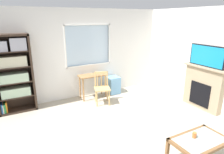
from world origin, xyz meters
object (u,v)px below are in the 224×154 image
(desk_under_window, at_px, (93,79))
(bookshelf, at_px, (13,71))
(coffee_table, at_px, (199,143))
(sippy_cup, at_px, (194,135))
(wooden_chair, at_px, (102,88))
(tv, at_px, (207,56))
(plastic_drawer_unit, at_px, (113,85))
(fireplace, at_px, (203,87))

(desk_under_window, bearing_deg, bookshelf, 177.00)
(coffee_table, distance_m, sippy_cup, 0.15)
(wooden_chair, bearing_deg, bookshelf, 163.67)
(coffee_table, bearing_deg, tv, 37.34)
(coffee_table, height_order, sippy_cup, sippy_cup)
(coffee_table, bearing_deg, bookshelf, 125.51)
(bookshelf, relative_size, tv, 2.06)
(plastic_drawer_unit, relative_size, sippy_cup, 5.94)
(plastic_drawer_unit, xyz_separation_m, sippy_cup, (-0.31, -3.38, 0.22))
(plastic_drawer_unit, relative_size, coffee_table, 0.58)
(bookshelf, xyz_separation_m, coffee_table, (2.51, -3.52, -0.68))
(desk_under_window, xyz_separation_m, fireplace, (2.28, -2.02, 0.00))
(sippy_cup, bearing_deg, plastic_drawer_unit, 84.69)
(fireplace, relative_size, sippy_cup, 12.88)
(wooden_chair, distance_m, coffee_table, 2.92)
(bookshelf, height_order, wooden_chair, bookshelf)
(tv, relative_size, sippy_cup, 10.64)
(fireplace, bearing_deg, coffee_table, -142.93)
(bookshelf, relative_size, sippy_cup, 21.87)
(tv, bearing_deg, bookshelf, 153.80)
(tv, bearing_deg, coffee_table, -142.66)
(wooden_chair, height_order, fireplace, fireplace)
(tv, height_order, sippy_cup, tv)
(wooden_chair, bearing_deg, tv, -34.38)
(desk_under_window, distance_m, plastic_drawer_unit, 0.78)
(wooden_chair, distance_m, plastic_drawer_unit, 0.89)
(desk_under_window, height_order, coffee_table, desk_under_window)
(fireplace, bearing_deg, sippy_cup, -145.20)
(wooden_chair, relative_size, plastic_drawer_unit, 1.68)
(fireplace, xyz_separation_m, tv, (-0.02, 0.00, 0.84))
(sippy_cup, bearing_deg, bookshelf, 125.75)
(wooden_chair, distance_m, fireplace, 2.68)
(fireplace, bearing_deg, desk_under_window, 138.45)
(bookshelf, xyz_separation_m, plastic_drawer_unit, (2.79, -0.06, -0.79))
(fireplace, distance_m, tv, 0.84)
(desk_under_window, xyz_separation_m, plastic_drawer_unit, (0.72, 0.05, -0.31))
(desk_under_window, relative_size, coffee_table, 0.88)
(desk_under_window, bearing_deg, fireplace, -41.55)
(bookshelf, relative_size, plastic_drawer_unit, 3.68)
(plastic_drawer_unit, height_order, coffee_table, plastic_drawer_unit)
(coffee_table, relative_size, sippy_cup, 10.23)
(coffee_table, bearing_deg, sippy_cup, 114.53)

